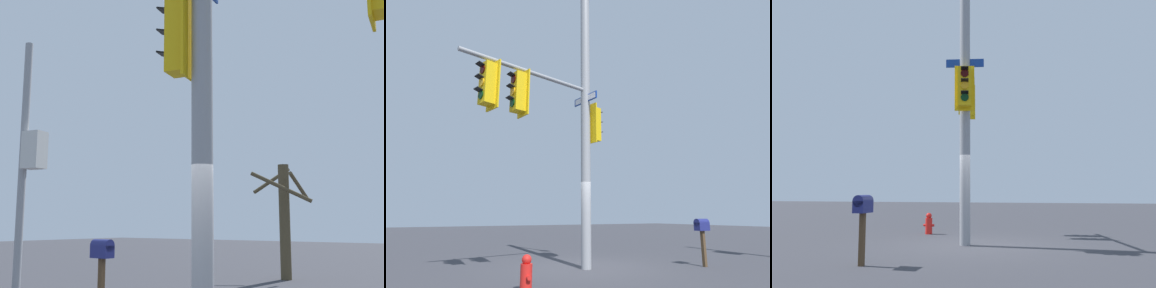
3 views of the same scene
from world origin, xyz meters
TOP-DOWN VIEW (x-y plane):
  - secondary_pole_assembly at (2.61, 7.22)m, footprint 0.53×0.78m
  - mailbox at (1.63, 3.30)m, footprint 0.25×0.44m
  - bare_tree_behind_pole at (9.04, 2.95)m, footprint 2.18×2.17m

SIDE VIEW (x-z plane):
  - mailbox at x=1.63m, z-range 0.40..1.81m
  - bare_tree_behind_pole at x=9.04m, z-range 0.16..3.73m
  - secondary_pole_assembly at x=2.61m, z-range 0.14..6.76m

